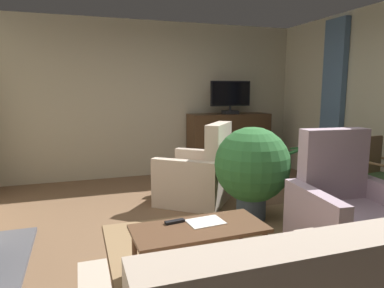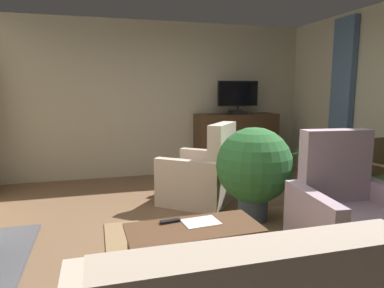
# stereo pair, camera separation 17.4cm
# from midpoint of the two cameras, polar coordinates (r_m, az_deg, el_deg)

# --- Properties ---
(ground_plane) EXTENTS (5.88, 6.18, 0.04)m
(ground_plane) POSITION_cam_midpoint_polar(r_m,az_deg,el_deg) (3.77, 4.52, -15.37)
(ground_plane) COLOR brown
(wall_back) EXTENTS (5.88, 0.10, 2.68)m
(wall_back) POSITION_cam_midpoint_polar(r_m,az_deg,el_deg) (6.17, -4.47, 7.29)
(wall_back) COLOR #B2A88E
(wall_back) RESTS_ON ground_plane
(curtain_panel_far) EXTENTS (0.10, 0.44, 2.25)m
(curtain_panel_far) POSITION_cam_midpoint_polar(r_m,az_deg,el_deg) (5.91, 24.37, 7.72)
(curtain_panel_far) COLOR slate
(rug_central) EXTENTS (2.51, 2.09, 0.01)m
(rug_central) POSITION_cam_midpoint_polar(r_m,az_deg,el_deg) (3.49, 9.86, -17.11)
(rug_central) COLOR #8E704C
(rug_central) RESTS_ON ground_plane
(tv_cabinet) EXTENTS (1.45, 0.54, 1.09)m
(tv_cabinet) POSITION_cam_midpoint_polar(r_m,az_deg,el_deg) (6.31, 8.02, -0.20)
(tv_cabinet) COLOR black
(tv_cabinet) RESTS_ON ground_plane
(television) EXTENTS (0.74, 0.20, 0.58)m
(television) POSITION_cam_midpoint_polar(r_m,az_deg,el_deg) (6.18, 8.40, 7.79)
(television) COLOR black
(television) RESTS_ON tv_cabinet
(coffee_table) EXTENTS (1.11, 0.54, 0.43)m
(coffee_table) POSITION_cam_midpoint_polar(r_m,az_deg,el_deg) (2.91, 2.09, -14.41)
(coffee_table) COLOR brown
(coffee_table) RESTS_ON ground_plane
(tv_remote) EXTENTS (0.18, 0.07, 0.02)m
(tv_remote) POSITION_cam_midpoint_polar(r_m,az_deg,el_deg) (2.97, -1.92, -12.65)
(tv_remote) COLOR black
(tv_remote) RESTS_ON coffee_table
(folded_newspaper) EXTENTS (0.32, 0.25, 0.01)m
(folded_newspaper) POSITION_cam_midpoint_polar(r_m,az_deg,el_deg) (2.98, 3.19, -12.76)
(folded_newspaper) COLOR silver
(folded_newspaper) RESTS_ON coffee_table
(armchair_by_fireplace) EXTENTS (1.03, 0.97, 1.15)m
(armchair_by_fireplace) POSITION_cam_midpoint_polar(r_m,az_deg,el_deg) (3.62, 25.86, -11.04)
(armchair_by_fireplace) COLOR #AD93A3
(armchair_by_fireplace) RESTS_ON ground_plane
(armchair_facing_sofa) EXTENTS (1.25, 1.26, 1.09)m
(armchair_facing_sofa) POSITION_cam_midpoint_polar(r_m,az_deg,el_deg) (4.74, 2.67, -5.50)
(armchair_facing_sofa) COLOR #C6B29E
(armchair_facing_sofa) RESTS_ON ground_plane
(side_chair_far_end) EXTENTS (0.47, 0.46, 0.95)m
(side_chair_far_end) POSITION_cam_midpoint_polar(r_m,az_deg,el_deg) (4.77, 30.13, -4.53)
(side_chair_far_end) COLOR #4C703D
(side_chair_far_end) RESTS_ON ground_plane
(potted_plant_small_fern_corner) EXTENTS (0.73, 0.78, 0.80)m
(potted_plant_small_fern_corner) POSITION_cam_midpoint_polar(r_m,az_deg,el_deg) (5.05, 20.88, -6.56)
(potted_plant_small_fern_corner) COLOR #3D4C5B
(potted_plant_small_fern_corner) RESTS_ON ground_plane
(potted_plant_tall_palm_by_window) EXTENTS (0.88, 0.88, 1.11)m
(potted_plant_tall_palm_by_window) POSITION_cam_midpoint_polar(r_m,az_deg,el_deg) (4.07, 11.43, -3.79)
(potted_plant_tall_palm_by_window) COLOR #3D4C5B
(potted_plant_tall_palm_by_window) RESTS_ON ground_plane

